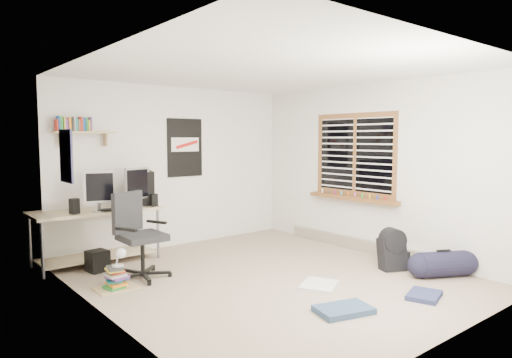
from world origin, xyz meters
TOP-DOWN VIEW (x-y plane):
  - floor at (0.00, 0.00)m, footprint 4.00×4.50m
  - ceiling at (0.00, 0.00)m, footprint 4.00×4.50m
  - back_wall at (0.00, 2.25)m, footprint 4.00×0.01m
  - left_wall at (-2.00, 0.00)m, footprint 0.01×4.50m
  - right_wall at (2.00, 0.00)m, footprint 0.01×4.50m
  - desk at (-1.39, 2.00)m, footprint 1.80×1.22m
  - monitor_left at (-1.43, 1.76)m, footprint 0.39×0.20m
  - monitor_right at (-0.89, 1.76)m, footprint 0.41×0.20m
  - pc_tower at (-0.66, 2.00)m, footprint 0.35×0.50m
  - keyboard at (-1.26, 1.70)m, footprint 0.41×0.23m
  - speaker_left at (-1.75, 1.73)m, footprint 0.12×0.12m
  - speaker_right at (-0.66, 1.70)m, footprint 0.11×0.11m
  - office_chair at (-1.20, 0.98)m, footprint 0.91×0.91m
  - wall_shelf at (-1.45, 2.14)m, footprint 0.80×0.22m
  - poster_back_wall at (0.15, 2.23)m, footprint 0.62×0.03m
  - poster_left_wall at (-1.99, 1.20)m, footprint 0.02×0.42m
  - window at (1.95, 0.30)m, footprint 0.10×1.50m
  - baseboard_heater at (1.96, 0.30)m, footprint 0.08×2.50m
  - backpack at (1.47, -0.73)m, footprint 0.40×0.37m
  - duffel_bag at (1.68, -1.31)m, footprint 0.42×0.42m
  - tshirt at (0.22, -0.62)m, footprint 0.57×0.54m
  - jeans_a at (-0.17, -1.30)m, footprint 0.61×0.48m
  - jeans_b at (0.83, -1.57)m, footprint 0.49×0.42m
  - book_stack at (-1.61, 0.80)m, footprint 0.48×0.43m
  - desk_lamp at (-1.59, 0.78)m, footprint 0.20×0.24m
  - subwoofer at (-1.53, 1.59)m, footprint 0.27×0.27m

SIDE VIEW (x-z plane):
  - floor at x=0.00m, z-range -0.01..0.00m
  - tshirt at x=0.22m, z-range 0.00..0.04m
  - jeans_b at x=0.83m, z-range 0.00..0.05m
  - jeans_a at x=-0.17m, z-range 0.00..0.06m
  - baseboard_heater at x=1.96m, z-range 0.00..0.18m
  - duffel_bag at x=1.68m, z-range -0.17..0.45m
  - subwoofer at x=-1.53m, z-range 0.01..0.27m
  - book_stack at x=-1.61m, z-range 0.01..0.29m
  - backpack at x=1.47m, z-range -0.02..0.42m
  - desk at x=-1.39m, z-range -0.01..0.74m
  - desk_lamp at x=-1.59m, z-range 0.28..0.48m
  - office_chair at x=-1.20m, z-range -0.04..1.02m
  - keyboard at x=-1.26m, z-range 0.75..0.77m
  - speaker_right at x=-0.66m, z-range 0.75..0.92m
  - speaker_left at x=-1.75m, z-range 0.75..0.95m
  - monitor_left at x=-1.43m, z-range 0.75..1.17m
  - monitor_right at x=-0.89m, z-range 0.75..1.19m
  - pc_tower at x=-0.66m, z-range 0.75..1.23m
  - back_wall at x=0.00m, z-range 0.00..2.50m
  - left_wall at x=-2.00m, z-range 0.00..2.50m
  - right_wall at x=2.00m, z-range 0.00..2.50m
  - window at x=1.95m, z-range 0.82..2.08m
  - poster_left_wall at x=-1.99m, z-range 1.20..1.80m
  - poster_back_wall at x=0.15m, z-range 1.09..2.01m
  - wall_shelf at x=-1.45m, z-range 1.66..1.90m
  - ceiling at x=0.00m, z-range 2.50..2.51m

